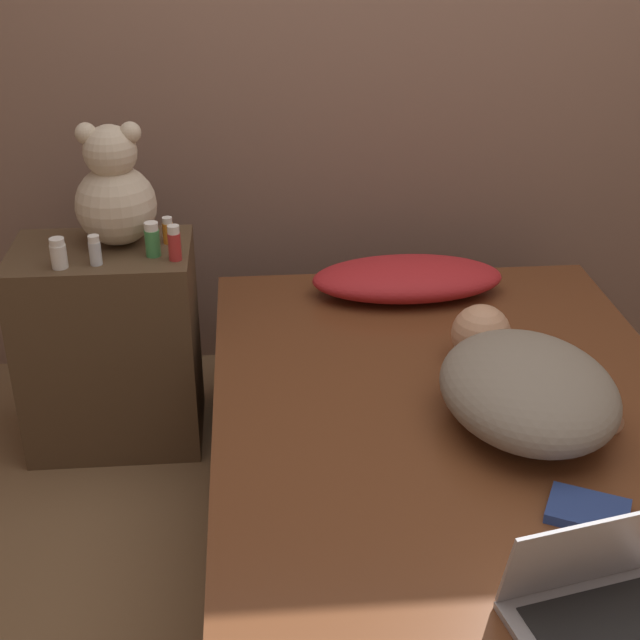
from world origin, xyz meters
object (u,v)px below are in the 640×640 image
Objects in this scene: bottle_green at (152,240)px; book at (588,511)px; person_lying at (524,384)px; teddy_bear at (115,192)px; bottle_clear at (95,250)px; pillow at (407,278)px; laptop at (597,595)px; bottle_red at (174,243)px; bottle_orange at (168,231)px; bottle_white at (58,254)px.

bottle_green is 0.50× the size of book.
person_lying is 1.35m from teddy_bear.
pillow is at bearing 9.84° from bottle_clear.
laptop is 0.30m from book.
book is at bearing -45.40° from bottle_green.
person_lying reaches higher than pillow.
bottle_red is 1.29× the size of bottle_orange.
book is at bearing -36.89° from bottle_white.
teddy_bear is 3.51× the size of bottle_red.
bottle_orange is at bearing -5.24° from teddy_bear.
bottle_green is 1.26× the size of bottle_orange.
bottle_green is at bearing 140.91° from person_lying.
bottle_clear is at bearing 146.83° from person_lying.
bottle_green is 0.27m from bottle_white.
bottle_clear reaches higher than pillow.
pillow is at bearing 100.30° from book.
bottle_orange is 1.51m from book.
bottle_green is at bearing 14.10° from bottle_white.
bottle_red is (-0.85, 1.27, 0.22)m from laptop.
teddy_bear reaches higher than pillow.
bottle_orange reaches higher than laptop.
book is at bearing 60.11° from laptop.
bottle_clear is (-0.97, -0.17, 0.20)m from pillow.
bottle_clear is (-1.14, 0.58, 0.16)m from person_lying.
bottle_white is at bearing -165.90° from bottle_green.
bottle_green reaches higher than book.
bottle_red is 0.51× the size of book.
teddy_bear is 0.26m from bottle_red.
bottle_clear is 0.43× the size of book.
bottle_green is at bearing -171.75° from pillow.
bottle_red is 0.34m from bottle_white.
pillow is 1.10m from bottle_white.
laptop is 1.79m from teddy_bear.
teddy_bear reaches higher than laptop.
book is at bearing -45.35° from teddy_bear.
bottle_white reaches higher than laptop.
bottle_clear is (-0.20, -0.15, 0.00)m from bottle_orange.
bottle_green reaches higher than person_lying.
bottle_white is at bearing -130.49° from teddy_bear.
pillow is 0.77m from person_lying.
pillow is 7.44× the size of bottle_orange.
book is at bearing -90.83° from person_lying.
pillow is 2.97× the size of book.
bottle_clear is (-0.23, -0.02, -0.01)m from bottle_red.
pillow is 6.91× the size of bottle_clear.
laptop is (0.12, -1.42, -0.01)m from pillow.
bottle_orange is (-0.03, 0.13, -0.01)m from bottle_red.
person_lying and laptop have the same top height.
person_lying is at bearing 95.36° from book.
bottle_red is (0.18, -0.15, -0.11)m from teddy_bear.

